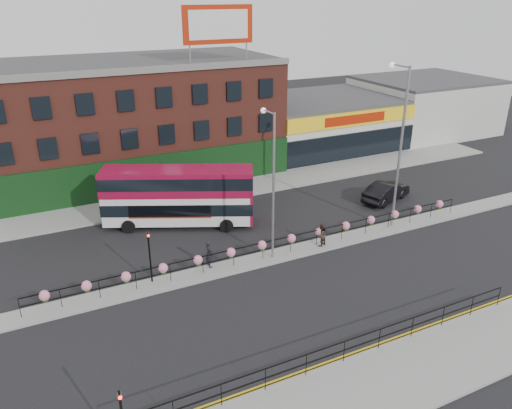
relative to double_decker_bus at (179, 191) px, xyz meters
name	(u,v)px	position (x,y,z in m)	size (l,w,h in m)	color
ground	(277,257)	(4.01, -7.28, -2.64)	(120.00, 120.00, 0.00)	black
south_pavement	(406,375)	(4.01, -19.28, -2.56)	(60.00, 4.00, 0.15)	gray
north_pavement	(209,193)	(4.01, 4.72, -2.56)	(60.00, 4.00, 0.15)	gray
median	(277,256)	(4.01, -7.28, -2.56)	(60.00, 1.60, 0.15)	gray
yellow_line_inner	(373,346)	(4.01, -16.98, -2.63)	(60.00, 0.10, 0.01)	gold
yellow_line_outer	(375,348)	(4.01, -17.16, -2.63)	(60.00, 0.10, 0.01)	gold
brick_building	(133,119)	(0.01, 12.68, 2.49)	(25.00, 12.21, 10.30)	brown
supermarket	(320,122)	(20.01, 12.62, 0.01)	(15.00, 12.25, 5.30)	silver
warehouse_east	(424,105)	(34.76, 12.72, 0.51)	(14.50, 12.00, 6.30)	#B8B8B2
billboard	(218,25)	(6.51, 7.71, 10.55)	(6.00, 0.29, 4.40)	#A11D05
median_railing	(277,242)	(4.01, -7.28, -1.59)	(30.04, 0.56, 1.23)	black
south_railing	(345,347)	(2.01, -17.38, -1.67)	(20.04, 0.05, 1.12)	black
double_decker_bus	(179,191)	(0.00, 0.00, 0.00)	(10.67, 6.74, 4.29)	silver
car	(386,192)	(16.39, -2.93, -1.85)	(5.06, 3.13, 1.57)	black
pedestrian_a	(209,254)	(-0.38, -6.73, -1.62)	(0.44, 0.65, 1.74)	black
pedestrian_b	(321,235)	(7.23, -7.44, -1.70)	(0.92, 0.82, 1.58)	#34271E
lamp_column_west	(272,174)	(3.64, -7.15, 2.99)	(0.33, 1.62, 9.25)	gray
lamp_column_east	(399,135)	(13.47, -6.83, 4.17)	(0.40, 1.97, 11.23)	gray
traffic_light_median	(149,246)	(-3.99, -6.89, -0.17)	(0.15, 0.28, 3.65)	black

